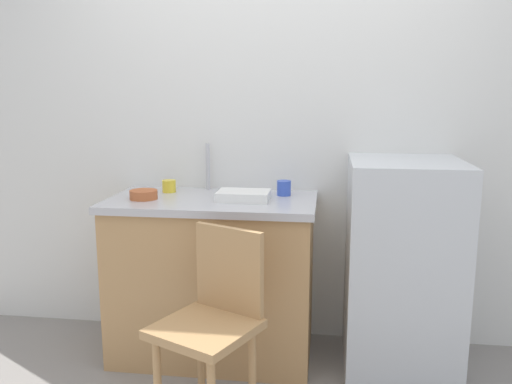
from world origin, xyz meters
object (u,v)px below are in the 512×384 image
dish_tray (244,196)px  terracotta_bowl (144,195)px  cup_yellow (169,186)px  cup_blue (284,188)px  chair (213,318)px  refrigerator (402,266)px

dish_tray → terracotta_bowl: bearing=-175.4°
dish_tray → cup_yellow: (-0.47, 0.17, 0.01)m
dish_tray → cup_blue: bearing=38.4°
chair → refrigerator: bearing=59.9°
chair → dish_tray: bearing=111.3°
chair → terracotta_bowl: bearing=157.7°
chair → terracotta_bowl: 0.87m
refrigerator → terracotta_bowl: refrigerator is taller
terracotta_bowl → refrigerator: bearing=2.5°
chair → cup_blue: cup_blue is taller
cup_blue → chair: bearing=-108.1°
refrigerator → dish_tray: bearing=-178.8°
refrigerator → terracotta_bowl: (-1.40, -0.06, 0.37)m
chair → cup_blue: bearing=97.4°
chair → dish_tray: 0.74m
cup_blue → cup_yellow: bearing=179.5°
chair → cup_blue: size_ratio=10.64×
dish_tray → terracotta_bowl: dish_tray is taller
terracotta_bowl → cup_yellow: size_ratio=1.92×
dish_tray → terracotta_bowl: size_ratio=1.85×
cup_yellow → terracotta_bowl: bearing=-110.4°
refrigerator → terracotta_bowl: size_ratio=7.57×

